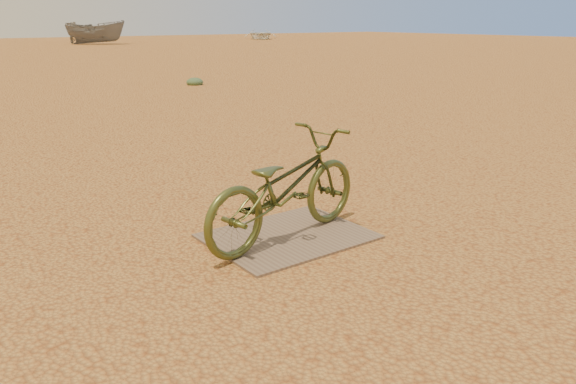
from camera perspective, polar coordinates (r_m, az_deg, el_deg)
ground at (r=5.20m, az=-3.78°, el=-4.03°), size 120.00×120.00×0.00m
plywood_board at (r=5.05m, az=0.00°, el=-4.52°), size 1.38×1.07×0.02m
bicycle at (r=4.83m, az=-0.32°, el=0.51°), size 1.88×0.94×0.94m
boat_mid_right at (r=47.04m, az=-18.96°, el=15.09°), size 4.72×4.08×1.77m
boat_far_right at (r=55.93m, az=-2.84°, el=15.72°), size 5.11×5.46×0.92m
kale_b at (r=17.22m, az=-9.44°, el=10.70°), size 0.49×0.49×0.27m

